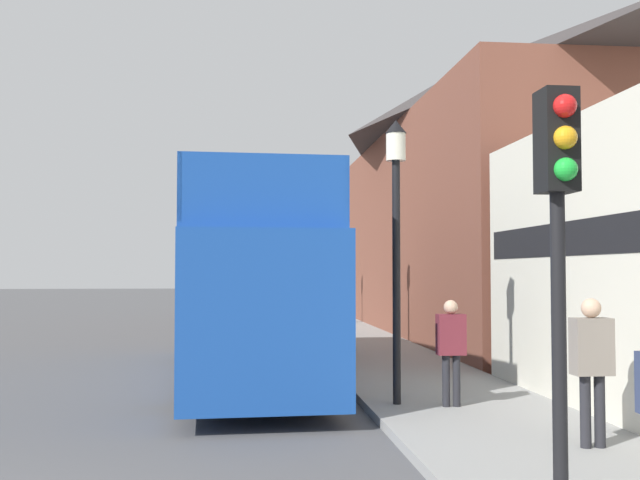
{
  "coord_description": "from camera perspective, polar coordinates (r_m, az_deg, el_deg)",
  "views": [
    {
      "loc": [
        3.23,
        -6.23,
        2.28
      ],
      "look_at": [
        4.83,
        8.73,
        2.91
      ],
      "focal_mm": 42.0,
      "sensor_mm": 36.0,
      "label": 1
    }
  ],
  "objects": [
    {
      "name": "pedestrian_third",
      "position": [
        12.15,
        9.95,
        -7.68
      ],
      "size": [
        0.44,
        0.24,
        1.68
      ],
      "color": "#232328",
      "rests_on": "sidewalk"
    },
    {
      "name": "lamp_post_nearest",
      "position": [
        12.25,
        5.82,
        2.53
      ],
      "size": [
        0.35,
        0.35,
        4.61
      ],
      "color": "black",
      "rests_on": "sidewalk"
    },
    {
      "name": "lamp_post_second",
      "position": [
        21.02,
        1.2,
        0.78
      ],
      "size": [
        0.35,
        0.35,
        4.8
      ],
      "color": "black",
      "rests_on": "sidewalk"
    },
    {
      "name": "pedestrian_second",
      "position": [
        9.8,
        20.0,
        -8.4
      ],
      "size": [
        0.47,
        0.26,
        1.81
      ],
      "color": "#232328",
      "rests_on": "sidewalk"
    },
    {
      "name": "tour_bus",
      "position": [
        16.02,
        -5.72,
        -3.92
      ],
      "size": [
        3.03,
        11.06,
        4.0
      ],
      "rotation": [
        0.0,
        0.0,
        0.05
      ],
      "color": "#19479E",
      "rests_on": "ground_plane"
    },
    {
      "name": "traffic_signal",
      "position": [
        6.39,
        17.72,
        2.42
      ],
      "size": [
        0.28,
        0.42,
        3.63
      ],
      "color": "black",
      "rests_on": "sidewalk"
    },
    {
      "name": "lamp_post_third",
      "position": [
        29.82,
        -0.93,
        -0.64
      ],
      "size": [
        0.35,
        0.35,
        4.39
      ],
      "color": "black",
      "rests_on": "sidewalk"
    },
    {
      "name": "sidewalk",
      "position": [
        24.6,
        2.37,
        -7.54
      ],
      "size": [
        3.15,
        108.0,
        0.14
      ],
      "color": "gray",
      "rests_on": "ground_plane"
    },
    {
      "name": "brick_terrace_rear",
      "position": [
        28.4,
        10.68,
        3.0
      ],
      "size": [
        6.0,
        22.82,
        9.85
      ],
      "color": "brown",
      "rests_on": "ground_plane"
    },
    {
      "name": "parked_car_ahead_of_bus",
      "position": [
        24.61,
        -3.99,
        -6.2
      ],
      "size": [
        1.8,
        4.38,
        1.37
      ],
      "rotation": [
        0.0,
        0.0,
        0.0
      ],
      "color": "silver",
      "rests_on": "ground_plane"
    },
    {
      "name": "ground_plane",
      "position": [
        27.52,
        -12.93,
        -7.08
      ],
      "size": [
        144.0,
        144.0,
        0.0
      ],
      "primitive_type": "plane",
      "color": "#4C4C4F"
    }
  ]
}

